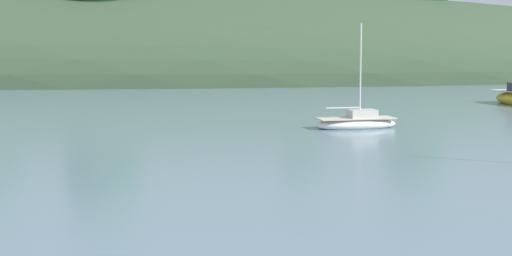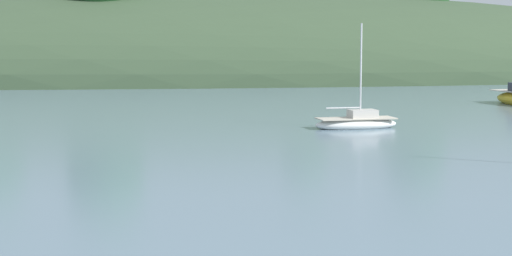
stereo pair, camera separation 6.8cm
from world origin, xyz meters
The scene contains 2 objects.
far_shoreline_hill centered at (0.01, 80.84, 0.15)m, with size 150.00×36.00×24.60m.
sailboat_white_near centered at (6.75, 29.49, 0.30)m, with size 4.69×2.01×5.73m.
Camera 1 is at (-4.41, -11.45, 4.87)m, focal length 55.70 mm.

